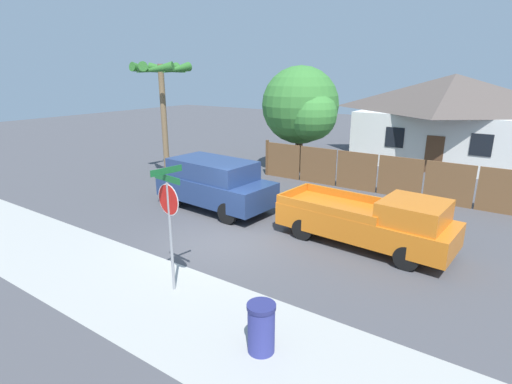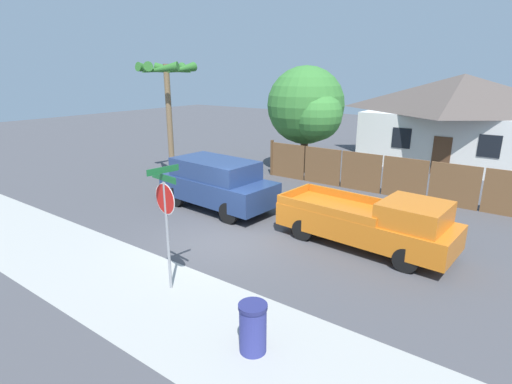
{
  "view_description": "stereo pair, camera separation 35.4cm",
  "coord_description": "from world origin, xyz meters",
  "px_view_note": "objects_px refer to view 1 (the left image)",
  "views": [
    {
      "loc": [
        7.55,
        -9.16,
        5.2
      ],
      "look_at": [
        0.79,
        0.68,
        1.6
      ],
      "focal_mm": 28.0,
      "sensor_mm": 36.0,
      "label": 1
    },
    {
      "loc": [
        7.83,
        -8.95,
        5.2
      ],
      "look_at": [
        0.79,
        0.68,
        1.6
      ],
      "focal_mm": 28.0,
      "sensor_mm": 36.0,
      "label": 2
    }
  ],
  "objects_px": {
    "palm_tree": "(161,79)",
    "trash_bin": "(261,328)",
    "stop_sign": "(169,209)",
    "house": "(450,117)",
    "orange_pickup": "(372,221)",
    "red_suv": "(214,183)",
    "oak_tree": "(302,107)"
  },
  "relations": [
    {
      "from": "palm_tree",
      "to": "trash_bin",
      "type": "xyz_separation_m",
      "value": [
        11.35,
        -8.34,
        -4.35
      ]
    },
    {
      "from": "house",
      "to": "orange_pickup",
      "type": "xyz_separation_m",
      "value": [
        0.45,
        -14.55,
        -1.82
      ]
    },
    {
      "from": "red_suv",
      "to": "trash_bin",
      "type": "relative_size",
      "value": 4.77
    },
    {
      "from": "orange_pickup",
      "to": "trash_bin",
      "type": "distance_m",
      "value": 5.97
    },
    {
      "from": "orange_pickup",
      "to": "trash_bin",
      "type": "height_order",
      "value": "orange_pickup"
    },
    {
      "from": "red_suv",
      "to": "house",
      "type": "bearing_deg",
      "value": 72.29
    },
    {
      "from": "oak_tree",
      "to": "stop_sign",
      "type": "distance_m",
      "value": 13.05
    },
    {
      "from": "house",
      "to": "palm_tree",
      "type": "bearing_deg",
      "value": -132.06
    },
    {
      "from": "oak_tree",
      "to": "orange_pickup",
      "type": "xyz_separation_m",
      "value": [
        6.38,
        -7.3,
        -2.61
      ]
    },
    {
      "from": "house",
      "to": "orange_pickup",
      "type": "bearing_deg",
      "value": -88.24
    },
    {
      "from": "house",
      "to": "palm_tree",
      "type": "distance_m",
      "value": 16.54
    },
    {
      "from": "oak_tree",
      "to": "stop_sign",
      "type": "relative_size",
      "value": 1.78
    },
    {
      "from": "oak_tree",
      "to": "trash_bin",
      "type": "height_order",
      "value": "oak_tree"
    },
    {
      "from": "orange_pickup",
      "to": "stop_sign",
      "type": "bearing_deg",
      "value": -116.69
    },
    {
      "from": "red_suv",
      "to": "oak_tree",
      "type": "bearing_deg",
      "value": 95.01
    },
    {
      "from": "oak_tree",
      "to": "palm_tree",
      "type": "distance_m",
      "value": 7.2
    },
    {
      "from": "palm_tree",
      "to": "orange_pickup",
      "type": "xyz_separation_m",
      "value": [
        11.43,
        -2.37,
        -4.04
      ]
    },
    {
      "from": "red_suv",
      "to": "trash_bin",
      "type": "distance_m",
      "value": 8.63
    },
    {
      "from": "orange_pickup",
      "to": "palm_tree",
      "type": "bearing_deg",
      "value": 172.41
    },
    {
      "from": "house",
      "to": "stop_sign",
      "type": "relative_size",
      "value": 3.26
    },
    {
      "from": "red_suv",
      "to": "stop_sign",
      "type": "distance_m",
      "value": 6.24
    },
    {
      "from": "oak_tree",
      "to": "palm_tree",
      "type": "relative_size",
      "value": 0.98
    },
    {
      "from": "red_suv",
      "to": "orange_pickup",
      "type": "relative_size",
      "value": 0.89
    },
    {
      "from": "palm_tree",
      "to": "trash_bin",
      "type": "bearing_deg",
      "value": -36.29
    },
    {
      "from": "oak_tree",
      "to": "palm_tree",
      "type": "xyz_separation_m",
      "value": [
        -5.05,
        -4.93,
        1.42
      ]
    },
    {
      "from": "house",
      "to": "palm_tree",
      "type": "height_order",
      "value": "palm_tree"
    },
    {
      "from": "palm_tree",
      "to": "stop_sign",
      "type": "xyz_separation_m",
      "value": [
        8.28,
        -7.65,
        -2.75
      ]
    },
    {
      "from": "house",
      "to": "orange_pickup",
      "type": "distance_m",
      "value": 14.67
    },
    {
      "from": "palm_tree",
      "to": "stop_sign",
      "type": "relative_size",
      "value": 1.82
    },
    {
      "from": "house",
      "to": "palm_tree",
      "type": "xyz_separation_m",
      "value": [
        -10.98,
        -12.17,
        2.21
      ]
    },
    {
      "from": "red_suv",
      "to": "stop_sign",
      "type": "bearing_deg",
      "value": -55.32
    },
    {
      "from": "orange_pickup",
      "to": "stop_sign",
      "type": "distance_m",
      "value": 6.28
    }
  ]
}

